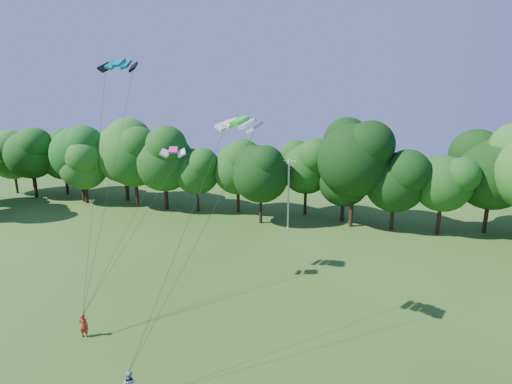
# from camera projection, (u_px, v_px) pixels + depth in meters

# --- Properties ---
(utility_pole) EXTENTS (1.68, 0.21, 8.42)m
(utility_pole) POSITION_uv_depth(u_px,v_px,m) (288.00, 193.00, 47.39)
(utility_pole) COLOR silver
(utility_pole) RESTS_ON ground
(kite_flyer_left) EXTENTS (0.70, 0.54, 1.70)m
(kite_flyer_left) POSITION_uv_depth(u_px,v_px,m) (84.00, 325.00, 26.55)
(kite_flyer_left) COLOR #AB2A16
(kite_flyer_left) RESTS_ON ground
(kite_teal) EXTENTS (2.97, 1.54, 0.73)m
(kite_teal) POSITION_uv_depth(u_px,v_px,m) (119.00, 62.00, 30.18)
(kite_teal) COLOR #046C86
(kite_teal) RESTS_ON ground
(kite_green) EXTENTS (3.08, 2.10, 0.51)m
(kite_green) POSITION_uv_depth(u_px,v_px,m) (239.00, 121.00, 23.75)
(kite_green) COLOR green
(kite_green) RESTS_ON ground
(kite_pink) EXTENTS (2.17, 1.59, 0.46)m
(kite_pink) POSITION_uv_depth(u_px,v_px,m) (173.00, 150.00, 31.21)
(kite_pink) COLOR #DC3D84
(kite_pink) RESTS_ON ground
(tree_back_west) EXTENTS (9.00, 9.00, 13.08)m
(tree_back_west) POSITION_uv_depth(u_px,v_px,m) (79.00, 147.00, 58.22)
(tree_back_west) COLOR black
(tree_back_west) RESTS_ON ground
(tree_back_center) EXTENTS (9.57, 9.57, 13.92)m
(tree_back_center) POSITION_uv_depth(u_px,v_px,m) (355.00, 156.00, 46.85)
(tree_back_center) COLOR black
(tree_back_center) RESTS_ON ground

